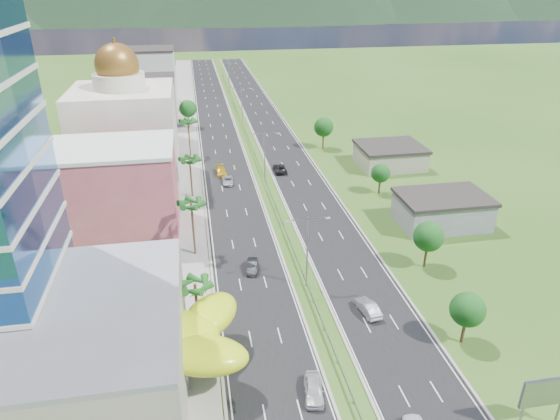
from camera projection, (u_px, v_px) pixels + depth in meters
ground at (324, 330)px, 62.80m from camera, size 500.00×500.00×0.00m
road_left at (218, 131)px, 141.57m from camera, size 11.00×260.00×0.04m
road_right at (270, 129)px, 143.95m from camera, size 11.00×260.00×0.04m
sidewalk_left at (184, 133)px, 140.05m from camera, size 7.00×260.00×0.12m
median_guardrail at (252, 147)px, 126.50m from camera, size 0.10×216.06×0.76m
streetlight_median_b at (307, 245)px, 68.78m from camera, size 6.04×0.25×11.00m
streetlight_median_c at (265, 152)px, 104.32m from camera, size 6.04×0.25×11.00m
streetlight_median_d at (242, 102)px, 144.31m from camera, size 6.04×0.25×11.00m
streetlight_median_e at (229, 74)px, 184.29m from camera, size 6.04×0.25×11.00m
mall_podium at (32, 361)px, 50.04m from camera, size 30.00×24.00×11.00m
lime_canopy at (156, 338)px, 53.93m from camera, size 18.00×15.00×7.40m
pink_shophouse at (115, 192)px, 83.58m from camera, size 20.00×15.00×15.00m
domed_building at (126, 131)px, 102.35m from camera, size 20.00×20.00×28.70m
midrise_grey at (142, 116)px, 126.17m from camera, size 16.00×15.00×16.00m
midrise_beige at (148, 102)px, 146.36m from camera, size 16.00×15.00×13.00m
midrise_white at (151, 78)px, 165.72m from camera, size 16.00×15.00×18.00m
billboard at (546, 394)px, 47.59m from camera, size 5.20×0.35×6.20m
shed_near at (442, 211)px, 88.37m from camera, size 15.00×10.00×5.00m
shed_far at (390, 157)px, 115.47m from camera, size 14.00×12.00×4.40m
palm_tree_b at (195, 287)px, 59.09m from camera, size 3.60×3.60×8.10m
palm_tree_c at (191, 206)px, 76.24m from camera, size 3.60×3.60×9.60m
palm_tree_d at (190, 161)px, 97.09m from camera, size 3.60×3.60×8.60m
palm_tree_e at (188, 123)px, 118.97m from camera, size 3.60×3.60×9.40m
leafy_tree_lfar at (188, 109)px, 142.36m from camera, size 4.90×4.90×8.05m
leafy_tree_ra at (468, 310)px, 58.83m from camera, size 4.20×4.20×6.90m
leafy_tree_rb at (428, 237)px, 74.24m from camera, size 4.55×4.55×7.47m
leafy_tree_rc at (381, 173)px, 99.94m from camera, size 3.85×3.85×6.33m
leafy_tree_rd at (324, 127)px, 125.44m from camera, size 4.90×4.90×8.05m
mountain_ridge at (265, 20)px, 472.13m from camera, size 860.00×140.00×90.00m
car_white_near_left at (314, 389)px, 52.79m from camera, size 2.74×5.15×1.67m
car_dark_left at (252, 266)px, 75.14m from camera, size 2.22×4.56×1.44m
car_silver_mid_left at (228, 181)px, 106.11m from camera, size 2.32×4.84×1.33m
car_yellow_far_left at (221, 171)px, 110.97m from camera, size 2.45×5.41×1.54m
car_silver_right at (368, 307)px, 65.68m from camera, size 2.55×5.20×1.64m
car_dark_far_right at (280, 168)px, 112.44m from camera, size 2.68×5.69×1.57m
motorcycle at (234, 402)px, 51.37m from camera, size 0.83×2.16×1.35m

